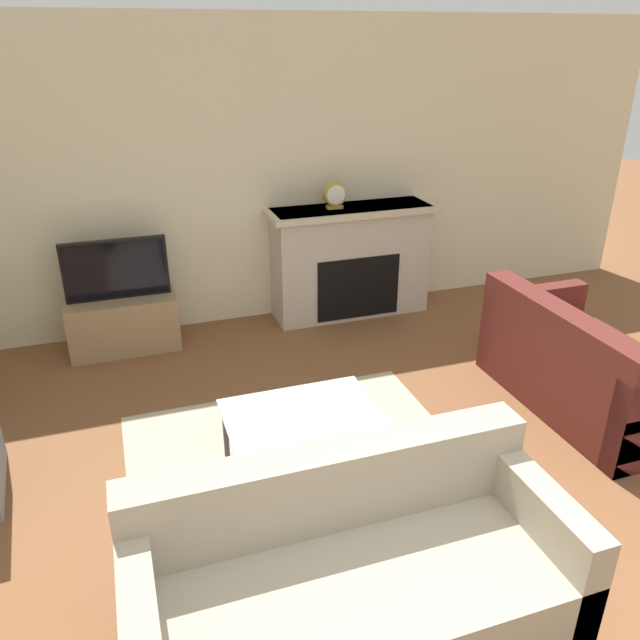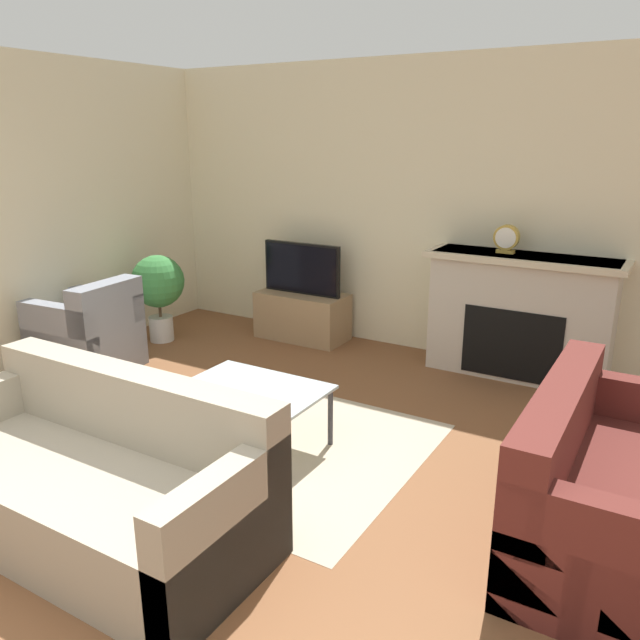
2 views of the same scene
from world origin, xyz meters
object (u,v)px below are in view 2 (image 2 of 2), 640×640
tv (302,268)px  armchair_by_window (89,337)px  potted_plant (158,286)px  mantel_clock (506,239)px  couch_sectional (96,483)px  coffee_table (255,393)px  couch_loveseat (614,495)px

tv → armchair_by_window: bearing=-124.0°
tv → armchair_by_window: 2.11m
tv → potted_plant: tv is taller
tv → potted_plant: bearing=-146.4°
armchair_by_window → mantel_clock: mantel_clock is taller
couch_sectional → mantel_clock: size_ratio=8.10×
potted_plant → mantel_clock: mantel_clock is taller
coffee_table → mantel_clock: 2.55m
couch_loveseat → coffee_table: couch_loveseat is taller
couch_loveseat → armchair_by_window: size_ratio=1.91×
couch_sectional → armchair_by_window: size_ratio=2.33×
couch_loveseat → potted_plant: potted_plant is taller
tv → couch_sectional: bearing=-76.0°
couch_loveseat → potted_plant: size_ratio=1.80×
tv → coffee_table: (0.96, -2.11, -0.35)m
couch_loveseat → armchair_by_window: 4.32m
potted_plant → couch_sectional: bearing=-51.2°
coffee_table → potted_plant: bearing=148.7°
potted_plant → couch_loveseat: bearing=-16.2°
potted_plant → mantel_clock: bearing=15.6°
armchair_by_window → potted_plant: 0.96m
couch_loveseat → potted_plant: (-4.35, 1.26, 0.28)m
tv → couch_loveseat: 3.79m
tv → couch_sectional: 3.44m
potted_plant → mantel_clock: (3.17, 0.88, 0.61)m
tv → couch_loveseat: bearing=-33.1°
couch_loveseat → mantel_clock: mantel_clock is taller
potted_plant → mantel_clock: 3.35m
couch_sectional → coffee_table: 1.21m
tv → mantel_clock: mantel_clock is taller
tv → mantel_clock: bearing=2.6°
potted_plant → coffee_table: bearing=-31.3°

